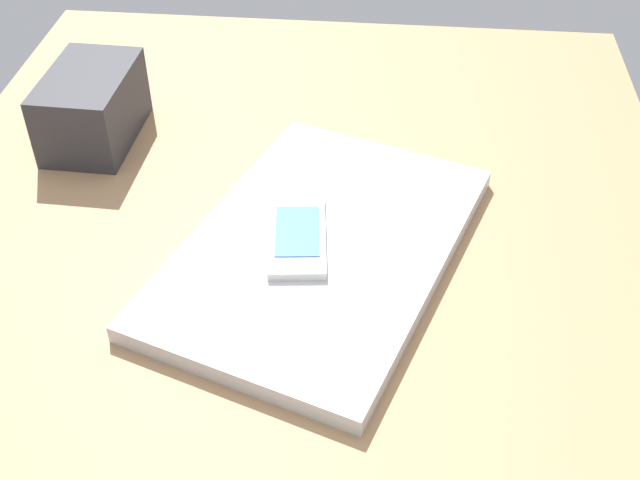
# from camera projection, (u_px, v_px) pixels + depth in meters

# --- Properties ---
(desk_surface) EXTENTS (1.20, 0.80, 0.03)m
(desk_surface) POSITION_uv_depth(u_px,v_px,m) (276.00, 329.00, 0.74)
(desk_surface) COLOR #9E7751
(desk_surface) RESTS_ON ground
(laptop_closed) EXTENTS (0.42, 0.34, 0.02)m
(laptop_closed) POSITION_uv_depth(u_px,v_px,m) (320.00, 248.00, 0.78)
(laptop_closed) COLOR #B7BABC
(laptop_closed) RESTS_ON desk_surface
(cell_phone_on_laptop) EXTENTS (0.13, 0.07, 0.01)m
(cell_phone_on_laptop) POSITION_uv_depth(u_px,v_px,m) (297.00, 235.00, 0.78)
(cell_phone_on_laptop) COLOR silver
(cell_phone_on_laptop) RESTS_ON laptop_closed
(desk_organizer) EXTENTS (0.14, 0.09, 0.08)m
(desk_organizer) POSITION_uv_depth(u_px,v_px,m) (92.00, 107.00, 0.92)
(desk_organizer) COLOR #2D2D33
(desk_organizer) RESTS_ON desk_surface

